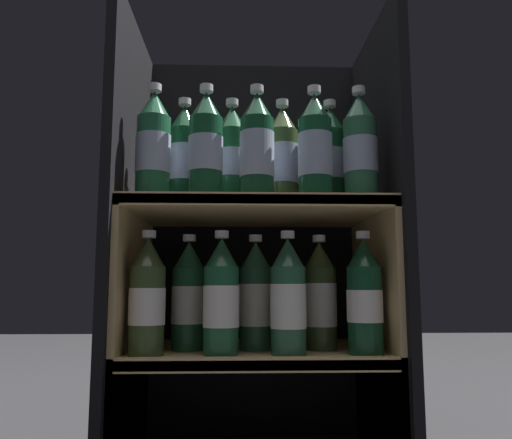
# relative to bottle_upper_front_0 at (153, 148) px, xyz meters

# --- Properties ---
(fridge_back_wall) EXTENTS (0.57, 0.02, 0.94)m
(fridge_back_wall) POSITION_rel_bottle_upper_front_0_xyz_m (0.21, 0.30, -0.16)
(fridge_back_wall) COLOR black
(fridge_back_wall) RESTS_ON ground_plane
(fridge_side_left) EXTENTS (0.02, 0.40, 0.94)m
(fridge_side_left) POSITION_rel_bottle_upper_front_0_xyz_m (-0.07, 0.11, -0.16)
(fridge_side_left) COLOR black
(fridge_side_left) RESTS_ON ground_plane
(fridge_side_right) EXTENTS (0.02, 0.40, 0.94)m
(fridge_side_right) POSITION_rel_bottle_upper_front_0_xyz_m (0.48, 0.11, -0.16)
(fridge_side_right) COLOR black
(fridge_side_right) RESTS_ON ground_plane
(shelf_lower) EXTENTS (0.53, 0.36, 0.23)m
(shelf_lower) POSITION_rel_bottle_upper_front_0_xyz_m (0.21, 0.10, -0.45)
(shelf_lower) COLOR tan
(shelf_lower) RESTS_ON ground_plane
(shelf_upper) EXTENTS (0.53, 0.36, 0.53)m
(shelf_upper) POSITION_rel_bottle_upper_front_0_xyz_m (0.21, 0.10, -0.26)
(shelf_upper) COLOR tan
(shelf_upper) RESTS_ON ground_plane
(bottle_upper_front_0) EXTENTS (0.07, 0.07, 0.24)m
(bottle_upper_front_0) POSITION_rel_bottle_upper_front_0_xyz_m (0.00, 0.00, 0.00)
(bottle_upper_front_0) COLOR #1E5638
(bottle_upper_front_0) RESTS_ON shelf_upper
(bottle_upper_front_1) EXTENTS (0.07, 0.07, 0.24)m
(bottle_upper_front_1) POSITION_rel_bottle_upper_front_0_xyz_m (0.10, 0.00, 0.00)
(bottle_upper_front_1) COLOR #144228
(bottle_upper_front_1) RESTS_ON shelf_upper
(bottle_upper_front_2) EXTENTS (0.07, 0.07, 0.24)m
(bottle_upper_front_2) POSITION_rel_bottle_upper_front_0_xyz_m (0.20, 0.00, -0.00)
(bottle_upper_front_2) COLOR #144228
(bottle_upper_front_2) RESTS_ON shelf_upper
(bottle_upper_front_3) EXTENTS (0.07, 0.07, 0.24)m
(bottle_upper_front_3) POSITION_rel_bottle_upper_front_0_xyz_m (0.32, 0.00, -0.00)
(bottle_upper_front_3) COLOR #144228
(bottle_upper_front_3) RESTS_ON shelf_upper
(bottle_upper_front_4) EXTENTS (0.07, 0.07, 0.24)m
(bottle_upper_front_4) POSITION_rel_bottle_upper_front_0_xyz_m (0.41, 0.00, 0.00)
(bottle_upper_front_4) COLOR #285B42
(bottle_upper_front_4) RESTS_ON shelf_upper
(bottle_upper_back_0) EXTENTS (0.07, 0.07, 0.24)m
(bottle_upper_back_0) POSITION_rel_bottle_upper_front_0_xyz_m (0.05, 0.08, 0.00)
(bottle_upper_back_0) COLOR #144228
(bottle_upper_back_0) RESTS_ON shelf_upper
(bottle_upper_back_1) EXTENTS (0.07, 0.07, 0.24)m
(bottle_upper_back_1) POSITION_rel_bottle_upper_front_0_xyz_m (0.15, 0.08, 0.00)
(bottle_upper_back_1) COLOR #194C2D
(bottle_upper_back_1) RESTS_ON shelf_upper
(bottle_upper_back_2) EXTENTS (0.07, 0.07, 0.24)m
(bottle_upper_back_2) POSITION_rel_bottle_upper_front_0_xyz_m (0.26, 0.08, -0.00)
(bottle_upper_back_2) COLOR #384C28
(bottle_upper_back_2) RESTS_ON shelf_upper
(bottle_upper_back_3) EXTENTS (0.07, 0.07, 0.24)m
(bottle_upper_back_3) POSITION_rel_bottle_upper_front_0_xyz_m (0.37, 0.08, 0.00)
(bottle_upper_back_3) COLOR #144228
(bottle_upper_back_3) RESTS_ON shelf_upper
(bottle_lower_front_0) EXTENTS (0.07, 0.07, 0.24)m
(bottle_lower_front_0) POSITION_rel_bottle_upper_front_0_xyz_m (-0.00, 0.00, -0.30)
(bottle_lower_front_0) COLOR #384C28
(bottle_lower_front_0) RESTS_ON shelf_lower
(bottle_lower_front_1) EXTENTS (0.07, 0.07, 0.24)m
(bottle_lower_front_1) POSITION_rel_bottle_upper_front_0_xyz_m (0.14, 0.00, -0.30)
(bottle_lower_front_1) COLOR #1E5638
(bottle_lower_front_1) RESTS_ON shelf_lower
(bottle_lower_front_2) EXTENTS (0.07, 0.07, 0.24)m
(bottle_lower_front_2) POSITION_rel_bottle_upper_front_0_xyz_m (0.27, 0.00, -0.30)
(bottle_lower_front_2) COLOR #285B42
(bottle_lower_front_2) RESTS_ON shelf_lower
(bottle_lower_front_3) EXTENTS (0.07, 0.07, 0.24)m
(bottle_lower_front_3) POSITION_rel_bottle_upper_front_0_xyz_m (0.41, 0.00, -0.30)
(bottle_lower_front_3) COLOR #144228
(bottle_lower_front_3) RESTS_ON shelf_lower
(bottle_lower_back_0) EXTENTS (0.07, 0.07, 0.24)m
(bottle_lower_back_0) POSITION_rel_bottle_upper_front_0_xyz_m (0.07, 0.08, -0.30)
(bottle_lower_back_0) COLOR #1E5638
(bottle_lower_back_0) RESTS_ON shelf_lower
(bottle_lower_back_1) EXTENTS (0.07, 0.07, 0.24)m
(bottle_lower_back_1) POSITION_rel_bottle_upper_front_0_xyz_m (0.20, 0.08, -0.30)
(bottle_lower_back_1) COLOR #285B42
(bottle_lower_back_1) RESTS_ON shelf_lower
(bottle_lower_back_2) EXTENTS (0.07, 0.07, 0.24)m
(bottle_lower_back_2) POSITION_rel_bottle_upper_front_0_xyz_m (0.34, 0.08, -0.30)
(bottle_lower_back_2) COLOR #384C28
(bottle_lower_back_2) RESTS_ON shelf_lower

